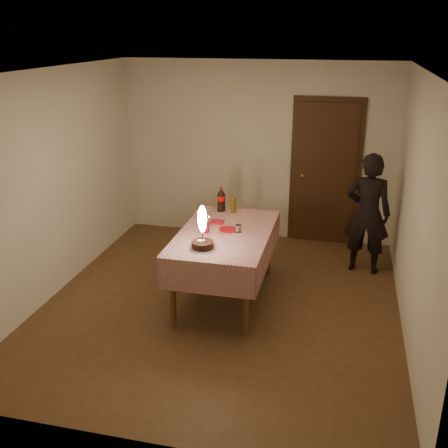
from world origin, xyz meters
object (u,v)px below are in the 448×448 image
(amber_bottle_left, at_px, (233,203))
(photographer, at_px, (367,213))
(red_cup, at_px, (205,228))
(birthday_cake, at_px, (203,236))
(cola_bottle, at_px, (221,199))
(clear_cup, at_px, (238,229))
(red_plate, at_px, (229,229))
(dining_table, at_px, (225,241))

(amber_bottle_left, xyz_separation_m, photographer, (1.64, 0.50, -0.17))
(red_cup, relative_size, amber_bottle_left, 0.39)
(birthday_cake, bearing_deg, cola_bottle, 94.37)
(red_cup, height_order, amber_bottle_left, amber_bottle_left)
(birthday_cake, xyz_separation_m, photographer, (1.71, 1.68, -0.19))
(cola_bottle, bearing_deg, clear_cup, -61.79)
(red_plate, xyz_separation_m, red_cup, (-0.24, -0.14, 0.05))
(dining_table, relative_size, red_plate, 7.82)
(dining_table, bearing_deg, amber_bottle_left, 94.47)
(birthday_cake, xyz_separation_m, amber_bottle_left, (0.07, 1.18, -0.02))
(clear_cup, bearing_deg, dining_table, -173.90)
(birthday_cake, xyz_separation_m, cola_bottle, (-0.09, 1.21, 0.01))
(red_plate, height_order, photographer, photographer)
(clear_cup, relative_size, photographer, 0.06)
(red_cup, height_order, clear_cup, red_cup)
(birthday_cake, height_order, clear_cup, birthday_cake)
(photographer, bearing_deg, dining_table, -143.82)
(birthday_cake, relative_size, amber_bottle_left, 1.85)
(dining_table, height_order, red_plate, red_plate)
(red_cup, bearing_deg, cola_bottle, 89.98)
(red_cup, bearing_deg, birthday_cake, -78.37)
(red_plate, xyz_separation_m, clear_cup, (0.13, -0.05, 0.04))
(cola_bottle, relative_size, photographer, 0.20)
(birthday_cake, relative_size, photographer, 0.30)
(photographer, bearing_deg, birthday_cake, -135.51)
(dining_table, xyz_separation_m, red_plate, (0.03, 0.07, 0.11))
(red_plate, relative_size, clear_cup, 2.44)
(cola_bottle, distance_m, amber_bottle_left, 0.16)
(birthday_cake, bearing_deg, photographer, 44.49)
(red_cup, bearing_deg, photographer, 34.32)
(birthday_cake, relative_size, cola_bottle, 1.48)
(photographer, bearing_deg, red_cup, -145.68)
(red_cup, height_order, photographer, photographer)
(clear_cup, xyz_separation_m, amber_bottle_left, (-0.20, 0.65, 0.07))
(red_plate, distance_m, red_cup, 0.28)
(amber_bottle_left, relative_size, photographer, 0.16)
(birthday_cake, xyz_separation_m, red_cup, (-0.09, 0.45, -0.09))
(birthday_cake, distance_m, photographer, 2.40)
(dining_table, height_order, birthday_cake, birthday_cake)
(clear_cup, height_order, cola_bottle, cola_bottle)
(birthday_cake, distance_m, clear_cup, 0.60)
(red_plate, distance_m, cola_bottle, 0.68)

